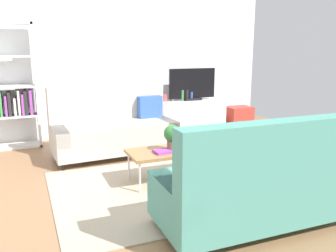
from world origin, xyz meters
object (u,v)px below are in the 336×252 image
object	(u,v)px
tv_console	(191,115)
vase_1	(173,96)
tv	(192,85)
bottle_2	(191,96)
table_book_0	(164,151)
potted_plant	(172,136)
couch_beige	(114,128)
bookshelf	(2,93)
storage_trunk	(239,117)
vase_0	(164,98)
couch_green	(258,184)
coffee_table	(171,152)
bottle_1	(187,95)
bottle_0	(182,95)

from	to	relation	value
tv_console	vase_1	xyz separation A→B (m)	(-0.40, 0.05, 0.41)
tv	bottle_2	bearing A→B (deg)	-140.72
tv	table_book_0	xyz separation A→B (m)	(-1.63, -2.52, -0.51)
tv_console	potted_plant	xyz separation A→B (m)	(-1.50, -2.51, 0.29)
couch_beige	vase_1	bearing A→B (deg)	-146.98
bookshelf	vase_1	size ratio (longest dim) A/B	11.41
storage_trunk	table_book_0	size ratio (longest dim) A/B	2.17
tv_console	table_book_0	size ratio (longest dim) A/B	5.83
tv	bookshelf	bearing A→B (deg)	179.35
tv_console	storage_trunk	bearing A→B (deg)	-5.19
tv	bookshelf	xyz separation A→B (m)	(-3.50, 0.04, 0.01)
tv_console	vase_1	distance (m)	0.58
table_book_0	vase_0	world-z (taller)	vase_0
bottle_2	table_book_0	bearing A→B (deg)	-122.72
tv	vase_0	bearing A→B (deg)	173.12
couch_green	bookshelf	world-z (taller)	bookshelf
tv	potted_plant	world-z (taller)	tv
couch_beige	storage_trunk	distance (m)	3.14
coffee_table	bottle_1	distance (m)	2.81
vase_0	bottle_1	size ratio (longest dim) A/B	0.62
coffee_table	table_book_0	xyz separation A→B (m)	(-0.13, -0.08, 0.04)
table_book_0	bottle_1	xyz separation A→B (m)	(1.51, 2.50, 0.31)
storage_trunk	potted_plant	distance (m)	3.57
storage_trunk	bottle_1	world-z (taller)	bottle_1
couch_green	bottle_2	distance (m)	4.03
tv	potted_plant	distance (m)	2.93
coffee_table	couch_green	bearing A→B (deg)	-78.80
tv	vase_1	distance (m)	0.46
tv_console	bottle_1	bearing A→B (deg)	-162.11
tv	bottle_1	bearing A→B (deg)	-170.83
couch_beige	bottle_1	bearing A→B (deg)	-153.68
coffee_table	bottle_2	distance (m)	2.85
table_book_0	vase_1	bearing A→B (deg)	64.61
tv	vase_0	world-z (taller)	tv
coffee_table	table_book_0	distance (m)	0.16
tv	vase_1	size ratio (longest dim) A/B	5.43
bookshelf	vase_0	xyz separation A→B (m)	(2.92, 0.03, -0.25)
vase_0	bookshelf	bearing A→B (deg)	-179.41
couch_green	storage_trunk	bearing A→B (deg)	59.42
bottle_0	bottle_2	distance (m)	0.20
bookshelf	bottle_2	bearing A→B (deg)	-0.99
vase_0	bottle_1	bearing A→B (deg)	-11.16
couch_beige	table_book_0	size ratio (longest dim) A/B	8.10
vase_1	vase_0	bearing A→B (deg)	180.00
tv	couch_green	bearing A→B (deg)	-107.48
couch_green	vase_1	bearing A→B (deg)	79.19
coffee_table	vase_1	distance (m)	2.76
potted_plant	bottle_2	bearing A→B (deg)	59.11
tv_console	potted_plant	bearing A→B (deg)	-120.90
storage_trunk	vase_1	world-z (taller)	vase_1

